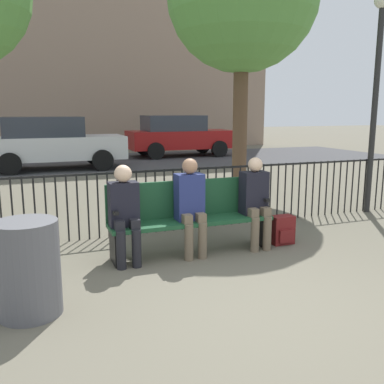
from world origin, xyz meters
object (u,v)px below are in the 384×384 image
object	(u,v)px
seated_person_1	(191,202)
lamp_post	(377,71)
trash_bin	(28,268)
parked_car_1	(52,142)
park_bench	(190,214)
parked_car_0	(179,135)
backpack	(282,230)
seated_person_0	(125,209)
seated_person_2	(255,198)

from	to	relation	value
seated_person_1	lamp_post	size ratio (longest dim) A/B	0.33
lamp_post	trash_bin	bearing A→B (deg)	-160.21
seated_person_1	parked_car_1	size ratio (longest dim) A/B	0.29
park_bench	parked_car_0	xyz separation A→B (m)	(3.78, 11.28, 0.34)
parked_car_0	lamp_post	bearing A→B (deg)	-89.99
lamp_post	trash_bin	distance (m)	6.42
seated_person_1	parked_car_0	world-z (taller)	parked_car_0
backpack	parked_car_0	bearing A→B (deg)	77.73
park_bench	parked_car_0	size ratio (longest dim) A/B	0.50
parked_car_1	park_bench	bearing A→B (deg)	-82.51
backpack	parked_car_1	distance (m)	9.43
seated_person_0	lamp_post	world-z (taller)	lamp_post
backpack	seated_person_2	bearing A→B (deg)	178.62
park_bench	seated_person_0	world-z (taller)	seated_person_0
seated_person_1	backpack	distance (m)	1.42
backpack	lamp_post	size ratio (longest dim) A/B	0.10
seated_person_0	seated_person_1	bearing A→B (deg)	0.17
parked_car_0	park_bench	bearing A→B (deg)	-108.54
parked_car_1	lamp_post	bearing A→B (deg)	-58.15
lamp_post	seated_person_0	bearing A→B (deg)	-166.88
lamp_post	parked_car_0	bearing A→B (deg)	90.01
park_bench	seated_person_1	size ratio (longest dim) A/B	1.71
lamp_post	trash_bin	size ratio (longest dim) A/B	4.36
seated_person_0	parked_car_1	size ratio (longest dim) A/B	0.28
lamp_post	park_bench	bearing A→B (deg)	-165.90
seated_person_0	lamp_post	distance (m)	5.10
seated_person_1	seated_person_2	bearing A→B (deg)	-0.08
trash_bin	seated_person_1	bearing A→B (deg)	27.19
seated_person_2	lamp_post	bearing A→B (deg)	20.39
park_bench	parked_car_1	world-z (taller)	parked_car_1
parked_car_0	parked_car_1	size ratio (longest dim) A/B	1.00
seated_person_2	parked_car_0	bearing A→B (deg)	75.69
lamp_post	parked_car_0	xyz separation A→B (m)	(-0.00, 10.33, -1.62)
seated_person_0	trash_bin	world-z (taller)	seated_person_0
seated_person_0	seated_person_1	xyz separation A→B (m)	(0.83, 0.00, 0.02)
backpack	seated_person_1	bearing A→B (deg)	179.51
backpack	trash_bin	bearing A→B (deg)	-163.38
seated_person_0	parked_car_0	xyz separation A→B (m)	(4.65, 11.42, 0.18)
seated_person_0	backpack	xyz separation A→B (m)	(2.16, -0.01, -0.47)
seated_person_1	park_bench	bearing A→B (deg)	74.66
seated_person_0	trash_bin	bearing A→B (deg)	-137.82
seated_person_0	parked_car_1	xyz separation A→B (m)	(-0.31, 9.07, 0.18)
backpack	parked_car_1	xyz separation A→B (m)	(-2.48, 9.08, 0.65)
park_bench	parked_car_1	bearing A→B (deg)	97.49
park_bench	trash_bin	distance (m)	2.24
seated_person_2	park_bench	bearing A→B (deg)	171.43
seated_person_0	parked_car_1	world-z (taller)	parked_car_1
park_bench	parked_car_0	world-z (taller)	parked_car_0
park_bench	parked_car_1	xyz separation A→B (m)	(-1.18, 8.94, 0.34)
park_bench	lamp_post	distance (m)	4.37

